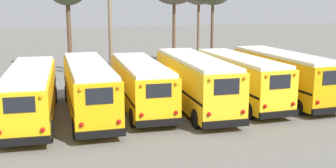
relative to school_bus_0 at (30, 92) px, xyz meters
The scene contains 8 objects.
ground_plane 8.35m from the school_bus_0, ahead, with size 160.00×160.00×0.00m, color #66635E.
school_bus_0 is the anchor object (origin of this frame).
school_bus_1 3.27m from the school_bus_0, ahead, with size 2.60×10.82×3.18m.
school_bus_2 6.58m from the school_bus_0, ahead, with size 2.65×10.11×2.98m.
school_bus_3 9.80m from the school_bus_0, ahead, with size 2.70×10.41×3.30m.
school_bus_4 13.07m from the school_bus_0, ahead, with size 2.87×9.81×3.16m.
school_bus_5 16.34m from the school_bus_0, ahead, with size 3.09×10.02×3.25m.
utility_pole 12.10m from the school_bus_0, 59.70° to the left, with size 1.80×0.30×8.86m.
Camera 1 is at (-6.71, -25.07, 6.84)m, focal length 45.00 mm.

